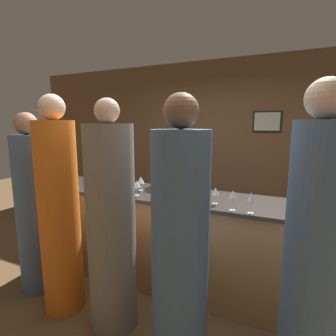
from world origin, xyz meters
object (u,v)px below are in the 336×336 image
object	(u,v)px
bartender	(181,189)
guest_4	(311,259)
wine_bottle_1	(106,179)
wine_bottle_2	(163,185)
guest_0	(111,227)
guest_3	(180,246)
guest_1	(59,214)
wine_bottle_0	(293,204)
guest_2	(33,210)

from	to	relation	value
bartender	guest_4	size ratio (longest dim) A/B	0.94
wine_bottle_1	wine_bottle_2	size ratio (longest dim) A/B	1.03
guest_0	guest_3	size ratio (longest dim) A/B	1.00
wine_bottle_2	guest_1	bearing A→B (deg)	-139.68
wine_bottle_0	wine_bottle_1	size ratio (longest dim) A/B	0.93
guest_3	wine_bottle_0	xyz separation A→B (m)	(0.70, 0.57, 0.23)
wine_bottle_1	wine_bottle_2	bearing A→B (deg)	0.17
guest_0	wine_bottle_1	xyz separation A→B (m)	(-0.51, 0.61, 0.23)
guest_2	guest_0	bearing A→B (deg)	-5.16
bartender	guest_3	bearing A→B (deg)	111.30
bartender	guest_4	distance (m)	2.06
wine_bottle_1	wine_bottle_2	xyz separation A→B (m)	(0.69, 0.00, 0.00)
guest_2	guest_3	distance (m)	1.67
bartender	guest_3	world-z (taller)	guest_3
guest_2	guest_3	xyz separation A→B (m)	(1.66, -0.18, 0.03)
guest_4	wine_bottle_1	size ratio (longest dim) A/B	6.39
guest_0	wine_bottle_1	world-z (taller)	guest_0
guest_4	wine_bottle_2	world-z (taller)	guest_4
guest_0	guest_3	distance (m)	0.64
guest_3	wine_bottle_2	size ratio (longest dim) A/B	6.40
bartender	guest_0	xyz separation A→B (m)	(-0.02, -1.50, 0.02)
guest_0	wine_bottle_2	world-z (taller)	guest_0
guest_3	wine_bottle_0	bearing A→B (deg)	39.45
guest_0	guest_1	size ratio (longest dim) A/B	0.97
wine_bottle_0	guest_0	bearing A→B (deg)	-159.81
guest_0	wine_bottle_0	xyz separation A→B (m)	(1.33, 0.49, 0.23)
guest_1	guest_3	xyz separation A→B (m)	(1.19, -0.07, -0.04)
guest_0	guest_4	xyz separation A→B (m)	(1.43, -0.00, 0.04)
wine_bottle_2	guest_3	bearing A→B (deg)	-56.32
guest_3	wine_bottle_1	distance (m)	1.36
guest_3	guest_4	size ratio (longest dim) A/B	0.97
guest_1	guest_4	size ratio (longest dim) A/B	1.00
guest_1	guest_3	distance (m)	1.20
wine_bottle_0	guest_2	bearing A→B (deg)	-170.44
guest_3	wine_bottle_0	world-z (taller)	guest_3
guest_0	guest_3	world-z (taller)	same
wine_bottle_1	guest_1	bearing A→B (deg)	-94.22
bartender	guest_0	size ratio (longest dim) A/B	0.97
guest_4	guest_1	bearing A→B (deg)	-179.70
wine_bottle_1	guest_2	bearing A→B (deg)	-135.05
guest_1	guest_3	size ratio (longest dim) A/B	1.03
bartender	guest_2	xyz separation A→B (m)	(-1.05, -1.41, -0.01)
wine_bottle_1	wine_bottle_2	distance (m)	0.69
guest_0	wine_bottle_1	distance (m)	0.83
guest_2	bartender	bearing A→B (deg)	53.34
guest_2	guest_4	xyz separation A→B (m)	(2.46, -0.09, 0.07)
guest_0	wine_bottle_2	distance (m)	0.68
wine_bottle_1	wine_bottle_0	bearing A→B (deg)	-3.61
wine_bottle_0	wine_bottle_2	bearing A→B (deg)	174.16
guest_2	wine_bottle_1	bearing A→B (deg)	44.95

